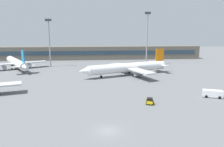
% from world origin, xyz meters
% --- Properties ---
extents(ground_plane, '(400.00, 400.00, 0.00)m').
position_xyz_m(ground_plane, '(0.00, 40.00, 0.00)').
color(ground_plane, slate).
extents(terminal_building, '(145.77, 12.13, 9.00)m').
position_xyz_m(terminal_building, '(0.00, 110.07, 4.50)').
color(terminal_building, '#5B564C').
rests_on(terminal_building, ground_plane).
extents(airplane_mid, '(42.12, 30.18, 10.85)m').
position_xyz_m(airplane_mid, '(12.44, 50.99, 3.31)').
color(airplane_mid, white).
rests_on(airplane_mid, ground_plane).
extents(airplane_far, '(27.79, 38.20, 10.46)m').
position_xyz_m(airplane_far, '(-41.39, 72.99, 3.19)').
color(airplane_far, white).
rests_on(airplane_far, ground_plane).
extents(baggage_tug_yellow, '(2.56, 3.87, 1.75)m').
position_xyz_m(baggage_tug_yellow, '(11.75, 13.96, 0.80)').
color(baggage_tug_yellow, yellow).
rests_on(baggage_tug_yellow, ground_plane).
extents(service_van_white, '(5.57, 3.86, 2.08)m').
position_xyz_m(service_van_white, '(30.83, 17.45, 1.11)').
color(service_van_white, white).
rests_on(service_van_white, ground_plane).
extents(floodlight_tower_west, '(3.20, 0.80, 29.44)m').
position_xyz_m(floodlight_tower_west, '(28.13, 79.69, 16.79)').
color(floodlight_tower_west, gray).
rests_on(floodlight_tower_west, ground_plane).
extents(floodlight_tower_east, '(3.20, 0.80, 25.31)m').
position_xyz_m(floodlight_tower_east, '(-25.39, 78.60, 14.67)').
color(floodlight_tower_east, gray).
rests_on(floodlight_tower_east, ground_plane).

